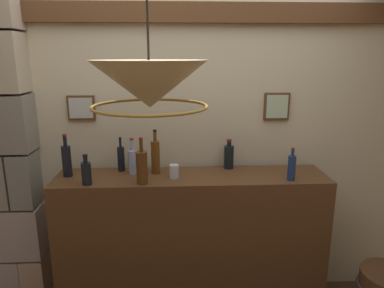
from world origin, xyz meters
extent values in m
cube|color=beige|center=(0.00, 1.10, 1.30)|extent=(3.71, 0.08, 2.61)
cube|color=brown|center=(0.00, 1.04, 2.26)|extent=(3.71, 0.10, 0.14)
cube|color=brown|center=(-0.82, 1.05, 1.58)|extent=(0.20, 0.03, 0.18)
cube|color=beige|center=(-0.82, 1.03, 1.58)|extent=(0.17, 0.01, 0.15)
cube|color=brown|center=(0.67, 1.05, 1.58)|extent=(0.20, 0.03, 0.21)
cube|color=beige|center=(0.67, 1.03, 1.58)|extent=(0.17, 0.01, 0.18)
cube|color=beige|center=(-1.43, 0.97, 0.21)|extent=(0.18, 0.30, 0.41)
cube|color=#D4B095|center=(-1.25, 0.97, 0.21)|extent=(0.18, 0.30, 0.41)
cube|color=#BEADA9|center=(-1.34, 0.97, 0.64)|extent=(0.37, 0.30, 0.41)
cube|color=gray|center=(-1.43, 0.97, 1.06)|extent=(0.18, 0.30, 0.41)
cube|color=gray|center=(-1.25, 0.97, 1.06)|extent=(0.16, 0.30, 0.41)
cube|color=gray|center=(-1.34, 0.97, 1.49)|extent=(0.37, 0.30, 0.41)
cube|color=beige|center=(-1.25, 0.97, 1.91)|extent=(0.17, 0.30, 0.41)
cube|color=brown|center=(0.00, 0.81, 0.56)|extent=(1.97, 0.42, 1.12)
cylinder|color=black|center=(-0.72, 0.66, 1.19)|extent=(0.07, 0.07, 0.15)
cylinder|color=black|center=(-0.72, 0.66, 1.29)|extent=(0.03, 0.03, 0.04)
cylinder|color=black|center=(-0.72, 0.66, 1.32)|extent=(0.03, 0.03, 0.01)
cylinder|color=black|center=(-0.89, 0.84, 1.23)|extent=(0.07, 0.07, 0.23)
cylinder|color=black|center=(-0.89, 0.84, 1.38)|extent=(0.03, 0.03, 0.07)
cylinder|color=maroon|center=(-0.89, 0.84, 1.42)|extent=(0.03, 0.03, 0.01)
cylinder|color=#A7B3DF|center=(-0.43, 0.87, 1.20)|extent=(0.06, 0.06, 0.18)
cylinder|color=#A7B3DF|center=(-0.43, 0.87, 1.33)|extent=(0.02, 0.02, 0.08)
cylinder|color=maroon|center=(-0.43, 0.87, 1.38)|extent=(0.03, 0.03, 0.01)
cylinder|color=navy|center=(0.69, 0.68, 1.20)|extent=(0.05, 0.05, 0.18)
cylinder|color=navy|center=(0.69, 0.68, 1.31)|extent=(0.02, 0.02, 0.04)
cylinder|color=maroon|center=(0.69, 0.68, 1.34)|extent=(0.02, 0.02, 0.01)
cylinder|color=#593312|center=(-0.34, 0.67, 1.23)|extent=(0.08, 0.08, 0.22)
cylinder|color=#593312|center=(-0.34, 0.67, 1.38)|extent=(0.02, 0.02, 0.09)
cylinder|color=maroon|center=(-0.34, 0.67, 1.43)|extent=(0.03, 0.03, 0.01)
cylinder|color=black|center=(-0.53, 0.95, 1.21)|extent=(0.05, 0.05, 0.18)
cylinder|color=black|center=(-0.53, 0.95, 1.33)|extent=(0.02, 0.02, 0.06)
cylinder|color=black|center=(-0.53, 0.95, 1.37)|extent=(0.02, 0.02, 0.01)
cylinder|color=black|center=(0.29, 0.97, 1.20)|extent=(0.07, 0.07, 0.18)
cylinder|color=black|center=(0.29, 0.97, 1.31)|extent=(0.03, 0.03, 0.04)
cylinder|color=maroon|center=(0.29, 0.97, 1.34)|extent=(0.04, 0.04, 0.01)
cylinder|color=brown|center=(-0.26, 0.87, 1.24)|extent=(0.06, 0.06, 0.24)
cylinder|color=brown|center=(-0.26, 0.87, 1.40)|extent=(0.02, 0.02, 0.07)
cylinder|color=black|center=(-0.26, 0.87, 1.44)|extent=(0.03, 0.03, 0.01)
cylinder|color=silver|center=(-0.13, 0.77, 1.16)|extent=(0.07, 0.07, 0.10)
cone|color=beige|center=(-0.24, 0.18, 1.83)|extent=(0.59, 0.59, 0.24)
cylinder|color=black|center=(-0.24, 0.18, 2.14)|extent=(0.01, 0.01, 0.40)
torus|color=#AD8433|center=(-0.24, 0.18, 1.71)|extent=(0.59, 0.59, 0.02)
camera|label=1|loc=(-0.12, -1.60, 1.97)|focal=32.73mm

